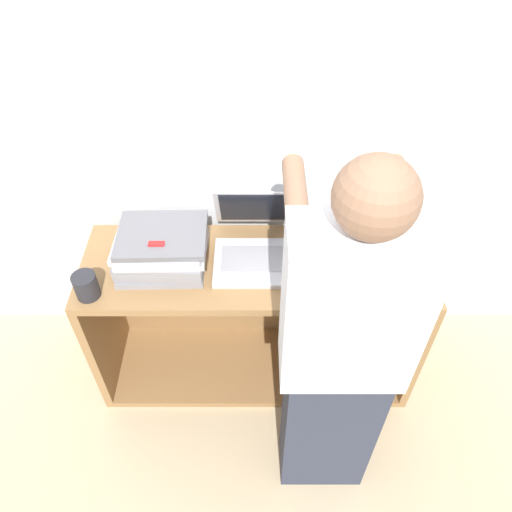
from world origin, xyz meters
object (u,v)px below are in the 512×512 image
object	(u,v)px
laptop_stack_left	(162,249)
mug	(86,286)
laptop_open	(256,244)
person	(340,361)
laptop_stack_right	(349,255)

from	to	relation	value
laptop_stack_left	mug	distance (m)	0.31
mug	laptop_open	bearing A→B (deg)	19.43
laptop_open	person	size ratio (longest dim) A/B	0.24
laptop_open	laptop_stack_right	distance (m)	0.38
laptop_stack_right	mug	bearing A→B (deg)	-170.83
laptop_open	person	world-z (taller)	person
laptop_stack_left	laptop_open	bearing A→B (deg)	10.20
laptop_stack_left	mug	size ratio (longest dim) A/B	3.46
laptop_stack_right	person	distance (m)	0.50
mug	laptop_stack_right	bearing A→B (deg)	9.17
laptop_open	laptop_stack_right	size ratio (longest dim) A/B	1.07
laptop_open	laptop_stack_left	size ratio (longest dim) A/B	1.05
person	mug	size ratio (longest dim) A/B	15.21
laptop_open	laptop_stack_left	xyz separation A→B (m)	(-0.37, -0.07, 0.03)
laptop_stack_right	person	bearing A→B (deg)	-101.06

